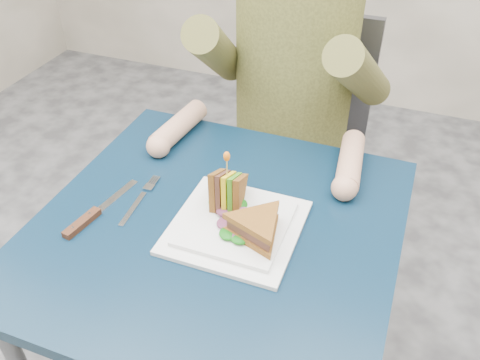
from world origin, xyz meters
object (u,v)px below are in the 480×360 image
at_px(knife, 89,218).
at_px(chair, 297,137).
at_px(diner, 295,42).
at_px(sandwich_upright, 227,192).
at_px(fork, 139,201).
at_px(plate, 236,226).
at_px(sandwich_flat, 257,227).
at_px(table, 217,251).

bearing_deg(knife, chair, 71.13).
distance_m(diner, sandwich_upright, 0.53).
xyz_separation_m(chair, fork, (-0.19, -0.66, 0.19)).
relative_size(plate, knife, 1.17).
height_order(sandwich_upright, knife, sandwich_upright).
height_order(sandwich_flat, sandwich_upright, sandwich_upright).
bearing_deg(chair, table, -90.00).
bearing_deg(knife, fork, 52.38).
distance_m(sandwich_flat, knife, 0.36).
distance_m(table, chair, 0.68).
distance_m(chair, fork, 0.72).
bearing_deg(fork, sandwich_flat, -5.95).
bearing_deg(table, sandwich_flat, -13.43).
bearing_deg(table, fork, 178.09).
relative_size(table, sandwich_upright, 4.96).
xyz_separation_m(plate, fork, (-0.23, 0.01, -0.01)).
distance_m(diner, sandwich_flat, 0.61).
height_order(plate, sandwich_flat, sandwich_flat).
bearing_deg(sandwich_upright, chair, 90.74).
relative_size(diner, sandwich_upright, 4.92).
distance_m(sandwich_upright, knife, 0.30).
relative_size(chair, knife, 4.20).
xyz_separation_m(sandwich_flat, fork, (-0.29, 0.03, -0.04)).
bearing_deg(fork, chair, 74.14).
xyz_separation_m(plate, sandwich_upright, (-0.04, 0.04, 0.05)).
xyz_separation_m(sandwich_upright, fork, (-0.20, -0.04, -0.05)).
height_order(table, fork, fork).
distance_m(plate, sandwich_upright, 0.07).
xyz_separation_m(table, plate, (0.04, 0.00, 0.09)).
bearing_deg(table, knife, -162.11).
bearing_deg(chair, diner, -90.00).
relative_size(fork, knife, 0.81).
bearing_deg(fork, table, -1.91).
relative_size(table, fork, 4.18).
xyz_separation_m(chair, diner, (-0.00, -0.11, 0.37)).
relative_size(diner, fork, 4.15).
relative_size(table, diner, 1.01).
relative_size(diner, plate, 2.87).
xyz_separation_m(chair, sandwich_upright, (0.01, -0.62, 0.24)).
distance_m(table, diner, 0.62).
bearing_deg(sandwich_upright, knife, -154.04).
relative_size(table, knife, 3.39).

